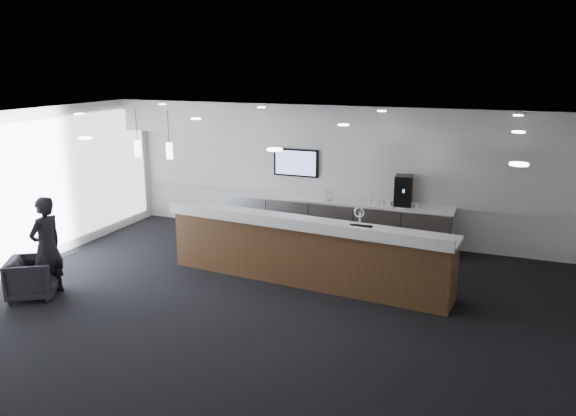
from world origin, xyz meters
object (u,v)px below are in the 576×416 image
at_px(lounge_guest, 47,246).
at_px(armchair, 33,278).
at_px(coffee_machine, 404,191).
at_px(service_counter, 306,251).

bearing_deg(lounge_guest, armchair, -38.78).
bearing_deg(armchair, coffee_machine, -79.89).
xyz_separation_m(armchair, lounge_guest, (0.18, 0.20, 0.51)).
bearing_deg(armchair, lounge_guest, -73.90).
bearing_deg(coffee_machine, armchair, -143.09).
relative_size(coffee_machine, lounge_guest, 0.37).
distance_m(service_counter, coffee_machine, 2.85).
distance_m(service_counter, lounge_guest, 4.40).
bearing_deg(coffee_machine, lounge_guest, -143.32).
xyz_separation_m(coffee_machine, lounge_guest, (-5.08, -4.60, -0.41)).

